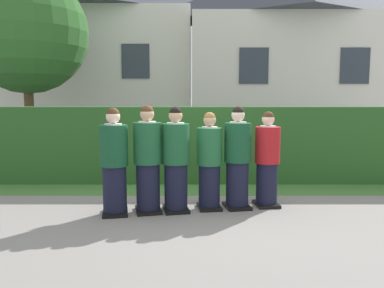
{
  "coord_description": "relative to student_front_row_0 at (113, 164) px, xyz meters",
  "views": [
    {
      "loc": [
        -0.02,
        -5.9,
        1.74
      ],
      "look_at": [
        0.0,
        0.0,
        1.05
      ],
      "focal_mm": 35.65,
      "sensor_mm": 36.0,
      "label": 1
    }
  ],
  "objects": [
    {
      "name": "ground_plane",
      "position": [
        1.2,
        0.24,
        -0.77
      ],
      "size": [
        60.0,
        60.0,
        0.0
      ],
      "primitive_type": "plane",
      "color": "gray"
    },
    {
      "name": "student_front_row_0",
      "position": [
        0.0,
        0.0,
        0.0
      ],
      "size": [
        0.45,
        0.55,
        1.62
      ],
      "color": "black",
      "rests_on": "ground"
    },
    {
      "name": "student_front_row_1",
      "position": [
        0.49,
        0.12,
        0.02
      ],
      "size": [
        0.48,
        0.56,
        1.66
      ],
      "color": "black",
      "rests_on": "ground"
    },
    {
      "name": "student_front_row_2",
      "position": [
        0.92,
        0.17,
        0.0
      ],
      "size": [
        0.46,
        0.55,
        1.63
      ],
      "color": "black",
      "rests_on": "ground"
    },
    {
      "name": "student_front_row_3",
      "position": [
        1.45,
        0.3,
        -0.04
      ],
      "size": [
        0.41,
        0.48,
        1.55
      ],
      "color": "black",
      "rests_on": "ground"
    },
    {
      "name": "student_front_row_4",
      "position": [
        1.9,
        0.35,
        0.0
      ],
      "size": [
        0.46,
        0.53,
        1.63
      ],
      "color": "black",
      "rests_on": "ground"
    },
    {
      "name": "student_in_red_blazer",
      "position": [
        2.4,
        0.46,
        -0.04
      ],
      "size": [
        0.41,
        0.49,
        1.55
      ],
      "color": "black",
      "rests_on": "ground"
    },
    {
      "name": "hedge",
      "position": [
        1.2,
        2.36,
        0.02
      ],
      "size": [
        9.23,
        0.7,
        1.59
      ],
      "color": "#285623",
      "rests_on": "ground"
    },
    {
      "name": "school_building_main",
      "position": [
        4.65,
        8.1,
        2.59
      ],
      "size": [
        7.35,
        3.84,
        6.55
      ],
      "color": "silver",
      "rests_on": "ground"
    },
    {
      "name": "school_building_annex",
      "position": [
        -2.09,
        8.72,
        2.67
      ],
      "size": [
        6.83,
        3.93,
        6.71
      ],
      "color": "silver",
      "rests_on": "ground"
    },
    {
      "name": "oak_tree_left",
      "position": [
        -3.14,
        4.47,
        2.7
      ],
      "size": [
        3.18,
        3.18,
        5.07
      ],
      "color": "brown",
      "rests_on": "ground"
    },
    {
      "name": "lawn_strip",
      "position": [
        1.2,
        1.56,
        -0.77
      ],
      "size": [
        9.23,
        0.9,
        0.01
      ],
      "primitive_type": "cube",
      "color": "#477A38",
      "rests_on": "ground"
    }
  ]
}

